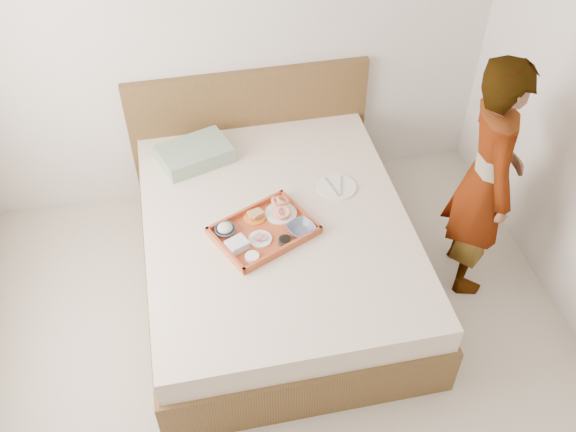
# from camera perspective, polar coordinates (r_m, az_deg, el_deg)

# --- Properties ---
(ground) EXTENTS (3.50, 4.00, 0.01)m
(ground) POSITION_cam_1_polar(r_m,az_deg,el_deg) (3.65, 0.70, -17.57)
(ground) COLOR #BBB59E
(ground) RESTS_ON ground
(wall_back) EXTENTS (3.50, 0.01, 2.60)m
(wall_back) POSITION_cam_1_polar(r_m,az_deg,el_deg) (4.16, -5.26, 16.74)
(wall_back) COLOR silver
(wall_back) RESTS_ON ground
(bed) EXTENTS (1.65, 2.00, 0.53)m
(bed) POSITION_cam_1_polar(r_m,az_deg,el_deg) (4.01, -0.99, -3.05)
(bed) COLOR brown
(bed) RESTS_ON ground
(headboard) EXTENTS (1.65, 0.06, 0.95)m
(headboard) POSITION_cam_1_polar(r_m,az_deg,el_deg) (4.58, -3.37, 7.55)
(headboard) COLOR brown
(headboard) RESTS_ON ground
(pillow) EXTENTS (0.51, 0.42, 0.11)m
(pillow) POSITION_cam_1_polar(r_m,az_deg,el_deg) (4.24, -8.22, 5.46)
(pillow) COLOR gray
(pillow) RESTS_ON bed
(tray) EXTENTS (0.67, 0.59, 0.05)m
(tray) POSITION_cam_1_polar(r_m,az_deg,el_deg) (3.73, -2.13, -1.27)
(tray) COLOR #AC5526
(tray) RESTS_ON bed
(prawn_plate) EXTENTS (0.25, 0.25, 0.01)m
(prawn_plate) POSITION_cam_1_polar(r_m,az_deg,el_deg) (3.83, -0.63, 0.26)
(prawn_plate) COLOR white
(prawn_plate) RESTS_ON tray
(navy_bowl_big) EXTENTS (0.21, 0.21, 0.04)m
(navy_bowl_big) POSITION_cam_1_polar(r_m,az_deg,el_deg) (3.72, 1.17, -1.13)
(navy_bowl_big) COLOR #131A43
(navy_bowl_big) RESTS_ON tray
(sauce_dish) EXTENTS (0.11, 0.11, 0.03)m
(sauce_dish) POSITION_cam_1_polar(r_m,az_deg,el_deg) (3.66, -0.26, -2.22)
(sauce_dish) COLOR black
(sauce_dish) RESTS_ON tray
(meat_plate) EXTENTS (0.18, 0.18, 0.01)m
(meat_plate) POSITION_cam_1_polar(r_m,az_deg,el_deg) (3.69, -2.47, -2.04)
(meat_plate) COLOR white
(meat_plate) RESTS_ON tray
(bread_plate) EXTENTS (0.18, 0.18, 0.01)m
(bread_plate) POSITION_cam_1_polar(r_m,az_deg,el_deg) (3.81, -2.96, -0.11)
(bread_plate) COLOR orange
(bread_plate) RESTS_ON tray
(salad_bowl) EXTENTS (0.16, 0.16, 0.04)m
(salad_bowl) POSITION_cam_1_polar(r_m,az_deg,el_deg) (3.73, -5.56, -1.27)
(salad_bowl) COLOR #131A43
(salad_bowl) RESTS_ON tray
(plastic_tub) EXTENTS (0.14, 0.13, 0.05)m
(plastic_tub) POSITION_cam_1_polar(r_m,az_deg,el_deg) (3.64, -4.52, -2.54)
(plastic_tub) COLOR silver
(plastic_tub) RESTS_ON tray
(cheese_round) EXTENTS (0.11, 0.11, 0.03)m
(cheese_round) POSITION_cam_1_polar(r_m,az_deg,el_deg) (3.58, -3.19, -3.65)
(cheese_round) COLOR white
(cheese_round) RESTS_ON tray
(dinner_plate) EXTENTS (0.27, 0.27, 0.01)m
(dinner_plate) POSITION_cam_1_polar(r_m,az_deg,el_deg) (4.04, 4.30, 2.57)
(dinner_plate) COLOR white
(dinner_plate) RESTS_ON bed
(person) EXTENTS (0.49, 0.64, 1.58)m
(person) POSITION_cam_1_polar(r_m,az_deg,el_deg) (3.86, 17.08, 3.08)
(person) COLOR white
(person) RESTS_ON ground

